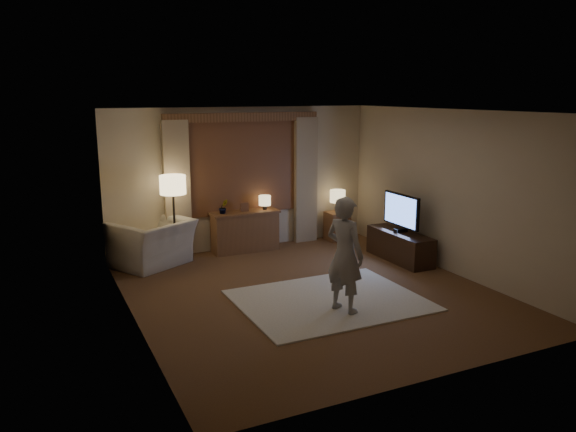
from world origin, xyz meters
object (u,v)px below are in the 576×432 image
tv_stand (400,246)px  person (345,255)px  armchair (152,243)px  sideboard (245,232)px  side_table (337,226)px

tv_stand → person: size_ratio=0.91×
armchair → person: bearing=90.8°
sideboard → person: (0.12, -3.31, 0.44)m
sideboard → side_table: size_ratio=2.14×
sideboard → tv_stand: sideboard is taller
armchair → tv_stand: armchair is taller
side_table → armchair: bearing=-178.0°
armchair → tv_stand: bearing=129.3°
armchair → side_table: 3.64m
armchair → tv_stand: (3.94, -1.52, -0.14)m
side_table → person: person is taller
tv_stand → person: 2.70m
person → sideboard: bearing=-19.7°
sideboard → person: 3.35m
side_table → tv_stand: side_table is taller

